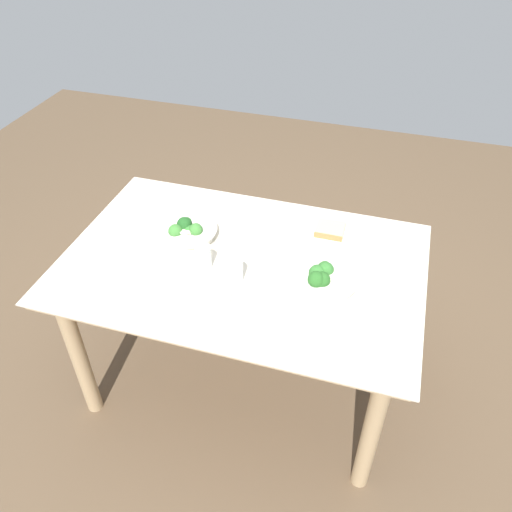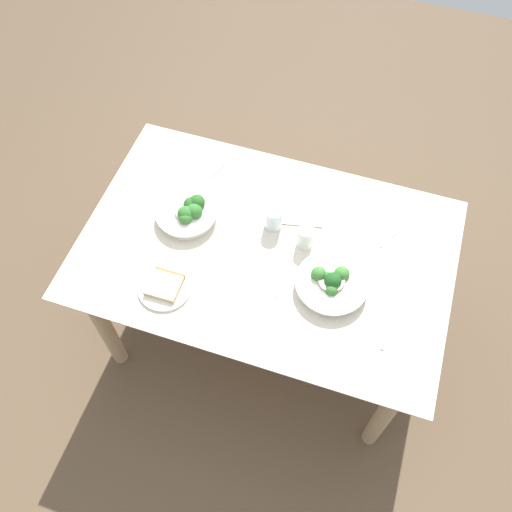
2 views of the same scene
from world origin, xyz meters
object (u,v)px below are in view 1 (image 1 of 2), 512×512
at_px(fork_by_near_bowl, 151,208).
at_px(table_knife_right, 292,344).
at_px(bread_side_plate, 330,232).
at_px(table_knife_left, 230,243).
at_px(broccoli_bowl_near, 324,279).
at_px(water_glass_center, 204,257).
at_px(water_glass_side, 234,270).
at_px(broccoli_bowl_far, 186,231).
at_px(napkin_folded_upper, 205,294).
at_px(fork_by_far_bowl, 122,269).

relative_size(fork_by_near_bowl, table_knife_right, 0.48).
relative_size(bread_side_plate, fork_by_near_bowl, 2.21).
relative_size(bread_side_plate, table_knife_left, 1.03).
bearing_deg(broccoli_bowl_near, water_glass_center, -176.93).
xyz_separation_m(bread_side_plate, fork_by_near_bowl, (-0.84, -0.05, -0.01)).
xyz_separation_m(water_glass_center, table_knife_right, (0.44, -0.30, -0.05)).
bearing_deg(table_knife_right, fork_by_near_bowl, -108.26).
bearing_deg(water_glass_side, table_knife_right, -40.69).
bearing_deg(broccoli_bowl_far, fork_by_near_bowl, 147.86).
relative_size(table_knife_left, table_knife_right, 1.03).
bearing_deg(broccoli_bowl_near, fork_by_near_bowl, 161.91).
bearing_deg(water_glass_center, napkin_folded_upper, -67.47).
relative_size(broccoli_bowl_near, fork_by_near_bowl, 2.69).
bearing_deg(water_glass_center, table_knife_right, -34.19).
distance_m(broccoli_bowl_near, table_knife_right, 0.33).
bearing_deg(bread_side_plate, table_knife_right, -90.70).
distance_m(fork_by_far_bowl, table_knife_right, 0.78).
bearing_deg(water_glass_center, table_knife_left, 73.35).
xyz_separation_m(broccoli_bowl_near, fork_by_near_bowl, (-0.87, 0.28, -0.03)).
relative_size(broccoli_bowl_near, water_glass_center, 2.64).
distance_m(broccoli_bowl_far, table_knife_right, 0.75).
bearing_deg(water_glass_center, fork_by_far_bowl, -159.89).
height_order(fork_by_far_bowl, table_knife_left, same).
bearing_deg(fork_by_far_bowl, table_knife_right, -78.07).
height_order(broccoli_bowl_near, water_glass_center, water_glass_center).
bearing_deg(broccoli_bowl_near, bread_side_plate, 96.11).
distance_m(fork_by_far_bowl, napkin_folded_upper, 0.38).
bearing_deg(bread_side_plate, broccoli_bowl_near, -83.89).
bearing_deg(broccoli_bowl_far, water_glass_side, -35.15).
xyz_separation_m(broccoli_bowl_far, napkin_folded_upper, (0.21, -0.32, -0.03)).
relative_size(broccoli_bowl_near, table_knife_left, 1.26).
relative_size(broccoli_bowl_far, fork_by_far_bowl, 3.02).
bearing_deg(table_knife_right, water_glass_center, -106.02).
relative_size(water_glass_side, table_knife_left, 0.50).
distance_m(bread_side_plate, fork_by_near_bowl, 0.84).
relative_size(water_glass_side, table_knife_right, 0.51).
height_order(broccoli_bowl_near, fork_by_far_bowl, broccoli_bowl_near).
xyz_separation_m(table_knife_left, table_knife_right, (0.39, -0.47, 0.00)).
distance_m(table_knife_left, napkin_folded_upper, 0.33).
distance_m(fork_by_far_bowl, fork_by_near_bowl, 0.43).
height_order(water_glass_center, table_knife_left, water_glass_center).
bearing_deg(bread_side_plate, water_glass_center, -141.34).
distance_m(water_glass_center, fork_by_far_bowl, 0.34).
bearing_deg(broccoli_bowl_near, broccoli_bowl_far, 167.97).
relative_size(fork_by_far_bowl, fork_by_near_bowl, 0.98).
xyz_separation_m(broccoli_bowl_far, table_knife_right, (0.59, -0.46, -0.03)).
bearing_deg(water_glass_side, broccoli_bowl_near, 11.70).
height_order(broccoli_bowl_far, broccoli_bowl_near, same).
bearing_deg(broccoli_bowl_far, table_knife_right, -38.05).
distance_m(water_glass_side, table_knife_left, 0.24).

